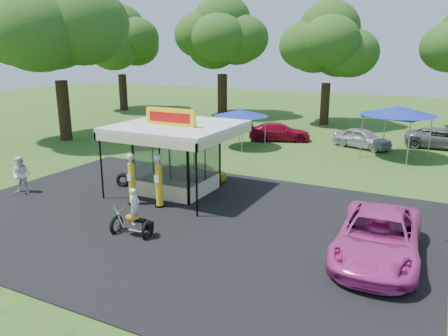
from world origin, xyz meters
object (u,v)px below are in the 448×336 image
Objects in this scene: gas_station_kiosk at (178,157)px; spectator_west at (22,175)px; gas_pump_left at (132,180)px; gas_pump_right at (159,182)px; pink_sedan at (378,237)px; a_frame_sign at (393,252)px; motorcycle at (134,217)px; bg_car_a at (190,124)px; tent_east at (398,111)px; tent_west at (241,113)px; bg_car_d at (443,138)px; kiosk_car at (201,172)px; bg_car_b at (279,132)px; bg_car_c at (362,138)px.

gas_station_kiosk is 2.92× the size of spectator_west.
gas_pump_right is at bearing 12.15° from gas_pump_left.
gas_pump_right is 7.22m from spectator_west.
pink_sedan is 16.45m from spectator_west.
a_frame_sign is at bearing -34.14° from pink_sedan.
motorcycle reaches higher than bg_car_a.
tent_east is (15.24, 16.18, 2.09)m from spectator_west.
bg_car_a is (-1.24, 17.73, -0.21)m from spectator_west.
gas_station_kiosk is 1.39× the size of tent_west.
spectator_west is at bearing -154.81° from a_frame_sign.
gas_pump_left is at bearing -160.13° from a_frame_sign.
bg_car_a is 16.72m from tent_east.
gas_pump_right is at bearing -162.26° from a_frame_sign.
pink_sedan is 20.02m from bg_car_d.
gas_station_kiosk is at bearing 72.15° from gas_pump_left.
motorcycle is 0.38× the size of bg_car_d.
pink_sedan is at bearing -23.51° from spectator_west.
bg_car_b is (0.06, 12.01, 0.20)m from kiosk_car.
gas_pump_left is 0.50× the size of tent_east.
motorcycle reaches higher than pink_sedan.
motorcycle is 0.45× the size of bg_car_a.
bg_car_d is at bearing 23.14° from spectator_west.
spectator_west is at bearing 131.64° from kiosk_car.
bg_car_c is at bearing -27.06° from kiosk_car.
gas_pump_right reaches higher than gas_pump_left.
gas_pump_right is 13.19m from tent_west.
pink_sedan is at bearing -128.94° from bg_car_a.
bg_car_b is (0.06, 14.21, -1.10)m from gas_station_kiosk.
tent_east is (2.39, -1.91, 2.31)m from bg_car_c.
gas_station_kiosk is 2.25× the size of gas_pump_left.
motorcycle is 1.06× the size of spectator_west.
tent_west reaches higher than gas_pump_left.
gas_pump_right is 22.07m from bg_car_d.
gas_pump_right is 3.17m from motorcycle.
bg_car_b is at bearing 43.81° from spectator_west.
kiosk_car is (-0.00, 2.21, -1.30)m from gas_station_kiosk.
gas_station_kiosk is 2.38m from gas_pump_right.
a_frame_sign is 0.23× the size of bg_car_c.
gas_pump_left reaches higher than bg_car_b.
bg_car_a is (-7.86, 11.85, 0.24)m from kiosk_car.
kiosk_car is (-1.41, 7.46, -0.28)m from motorcycle.
bg_car_a is at bearing 151.81° from tent_west.
kiosk_car is 8.87m from spectator_west.
gas_pump_left is 0.85× the size of kiosk_car.
motorcycle is at bearing -36.82° from spectator_west.
gas_station_kiosk is at bearing -81.45° from tent_west.
gas_pump_right reaches higher than kiosk_car.
a_frame_sign is at bearing -6.39° from gas_pump_right.
bg_car_c is at bearing 67.40° from gas_pump_left.
motorcycle is (2.23, -2.72, -0.39)m from gas_pump_left.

